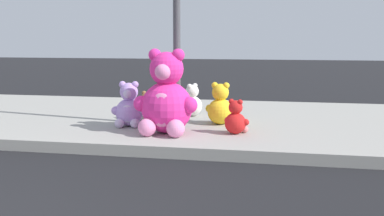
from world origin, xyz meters
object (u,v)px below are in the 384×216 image
Objects in this scene: plush_white at (191,103)px; plush_teal at (158,105)px; sign_pole at (177,12)px; plush_lavender at (129,108)px; plush_yellow at (221,107)px; plush_brown at (147,109)px; plush_red at (236,120)px; plush_pink_large at (166,100)px.

plush_teal is at bearing -166.28° from plush_white.
sign_pole is 4.68× the size of plush_lavender.
plush_yellow is at bearing -47.88° from plush_white.
plush_brown is 0.99× the size of plush_teal.
plush_yellow is at bearing -3.83° from plush_brown.
plush_teal is at bearing 124.20° from sign_pole.
plush_lavender is 0.97m from plush_teal.
plush_lavender reaches higher than plush_brown.
sign_pole reaches higher than plush_teal.
plush_lavender reaches higher than plush_red.
plush_pink_large is 2.45× the size of plush_teal.
plush_yellow reaches higher than plush_white.
plush_red is (0.89, -1.33, -0.03)m from plush_white.
plush_pink_large is 1.08m from plush_yellow.
plush_red is at bearing -39.47° from plush_teal.
plush_white is 0.87m from plush_yellow.
plush_yellow is at bearing 51.58° from plush_pink_large.
sign_pole is 1.65m from plush_brown.
plush_yellow reaches higher than plush_teal.
plush_lavender is 1.05× the size of plush_yellow.
plush_red is 0.75× the size of plush_yellow.
sign_pole is at bearing -29.33° from plush_brown.
plush_yellow is at bearing 21.12° from sign_pole.
plush_lavender is at bearing -161.72° from plush_yellow.
plush_yellow is (1.22, -0.08, 0.07)m from plush_brown.
plush_brown is 0.73× the size of plush_yellow.
plush_lavender is 1.66m from plush_red.
plush_teal is at bearing 78.90° from plush_lavender.
plush_white reaches higher than plush_brown.
plush_red is at bearing -8.46° from plush_lavender.
plush_pink_large is 1.45m from plush_teal.
plush_yellow is 1.26m from plush_teal.
sign_pole is 2.71× the size of plush_pink_large.
plush_brown is at bearing -98.99° from plush_teal.
plush_red is at bearing 8.58° from plush_pink_large.
plush_yellow is at bearing -23.95° from plush_teal.
plush_yellow is 1.36× the size of plush_teal.
plush_brown is (-0.56, 0.91, -0.28)m from plush_pink_large.
plush_lavender is at bearing 171.54° from plush_red.
plush_red is (0.96, 0.15, -0.28)m from plush_pink_large.
plush_teal is (0.07, 0.43, 0.00)m from plush_brown.
sign_pole is 6.65× the size of plush_teal.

